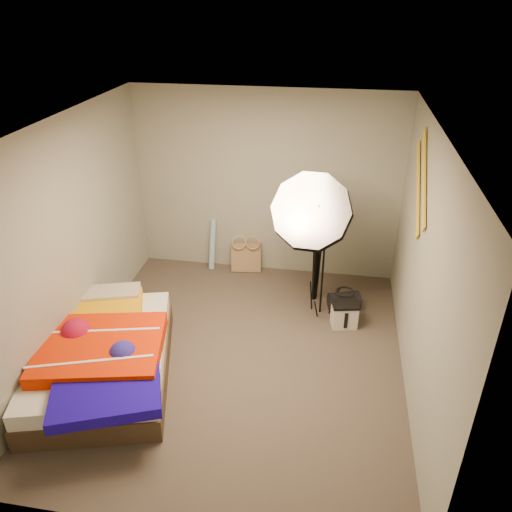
% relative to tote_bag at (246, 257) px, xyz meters
% --- Properties ---
extents(floor, '(4.00, 4.00, 0.00)m').
position_rel_tote_bag_xyz_m(floor, '(0.26, -1.90, -0.21)').
color(floor, '#4C4137').
rests_on(floor, ground).
extents(ceiling, '(4.00, 4.00, 0.00)m').
position_rel_tote_bag_xyz_m(ceiling, '(0.26, -1.90, 2.29)').
color(ceiling, silver).
rests_on(ceiling, wall_back).
extents(wall_back, '(3.50, 0.00, 3.50)m').
position_rel_tote_bag_xyz_m(wall_back, '(0.26, 0.10, 1.04)').
color(wall_back, gray).
rests_on(wall_back, floor).
extents(wall_front, '(3.50, 0.00, 3.50)m').
position_rel_tote_bag_xyz_m(wall_front, '(0.26, -3.90, 1.04)').
color(wall_front, gray).
rests_on(wall_front, floor).
extents(wall_left, '(0.00, 4.00, 4.00)m').
position_rel_tote_bag_xyz_m(wall_left, '(-1.49, -1.90, 1.04)').
color(wall_left, gray).
rests_on(wall_left, floor).
extents(wall_right, '(0.00, 4.00, 4.00)m').
position_rel_tote_bag_xyz_m(wall_right, '(2.01, -1.90, 1.04)').
color(wall_right, gray).
rests_on(wall_right, floor).
extents(tote_bag, '(0.43, 0.23, 0.43)m').
position_rel_tote_bag_xyz_m(tote_bag, '(0.00, 0.00, 0.00)').
color(tote_bag, tan).
rests_on(tote_bag, floor).
extents(wrapping_roll, '(0.13, 0.22, 0.73)m').
position_rel_tote_bag_xyz_m(wrapping_roll, '(-0.48, 0.00, 0.16)').
color(wrapping_roll, '#4988BE').
rests_on(wrapping_roll, floor).
extents(camera_case, '(0.32, 0.26, 0.29)m').
position_rel_tote_bag_xyz_m(camera_case, '(1.38, -1.11, -0.06)').
color(camera_case, silver).
rests_on(camera_case, floor).
extents(duffel_bag, '(0.43, 0.34, 0.23)m').
position_rel_tote_bag_xyz_m(duffel_bag, '(1.38, -0.76, -0.09)').
color(duffel_bag, black).
rests_on(duffel_bag, floor).
extents(wall_stripe_upper, '(0.02, 0.91, 0.78)m').
position_rel_tote_bag_xyz_m(wall_stripe_upper, '(1.99, -1.30, 1.74)').
color(wall_stripe_upper, gold).
rests_on(wall_stripe_upper, wall_right).
extents(wall_stripe_lower, '(0.02, 0.91, 0.78)m').
position_rel_tote_bag_xyz_m(wall_stripe_lower, '(1.99, -1.05, 1.54)').
color(wall_stripe_lower, gold).
rests_on(wall_stripe_lower, wall_right).
extents(bed, '(1.80, 2.21, 0.55)m').
position_rel_tote_bag_xyz_m(bed, '(-1.04, -2.41, 0.07)').
color(bed, '#433121').
rests_on(bed, floor).
extents(photo_umbrella, '(1.14, 0.87, 1.91)m').
position_rel_tote_bag_xyz_m(photo_umbrella, '(0.93, -0.97, 1.16)').
color(photo_umbrella, black).
rests_on(photo_umbrella, floor).
extents(camera_tripod, '(0.10, 0.10, 1.42)m').
position_rel_tote_bag_xyz_m(camera_tripod, '(1.00, -0.59, 0.61)').
color(camera_tripod, black).
rests_on(camera_tripod, floor).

